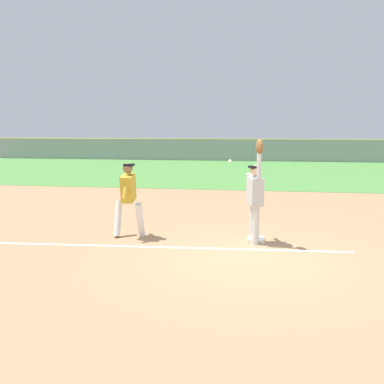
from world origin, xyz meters
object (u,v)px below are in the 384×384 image
fielder (255,193)px  runner (128,195)px  baseball (230,161)px  parked_car_white (310,150)px  first_base (256,239)px  parked_car_blue (188,149)px  parked_car_green (243,149)px

fielder → runner: bearing=-19.3°
fielder → baseball: bearing=-12.2°
parked_car_white → runner: bearing=-100.2°
first_base → fielder: (-0.03, -0.16, 1.08)m
parked_car_blue → parked_car_white: size_ratio=0.99×
fielder → baseball: size_ratio=30.81×
parked_car_white → first_base: bearing=-94.3°
parked_car_white → parked_car_blue: bearing=-172.8°
runner → fielder: bearing=-4.8°
first_base → baseball: size_ratio=5.14×
first_base → parked_car_green: 26.58m
parked_car_blue → parked_car_white: bearing=-2.3°
parked_car_blue → first_base: bearing=-81.9°
parked_car_blue → fielder: bearing=-82.0°
baseball → parked_car_white: baseball is taller
fielder → parked_car_white: size_ratio=0.50×
parked_car_blue → runner: bearing=-88.0°
parked_car_white → parked_car_green: bearing=-174.6°
parked_car_blue → parked_car_white: 10.21m
runner → parked_car_blue: runner is taller
parked_car_green → fielder: bearing=-94.1°
runner → parked_car_green: bearing=82.9°
baseball → fielder: bearing=5.5°
fielder → first_base: bearing=-119.3°
runner → baseball: baseball is taller
parked_car_blue → parked_car_green: 4.69m
runner → baseball: size_ratio=23.24×
baseball → parked_car_white: 27.27m
parked_car_blue → parked_car_green: same height
fielder → parked_car_green: (-0.99, 26.71, -0.45)m
first_base → baseball: baseball is taller
baseball → parked_car_green: bearing=90.9°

